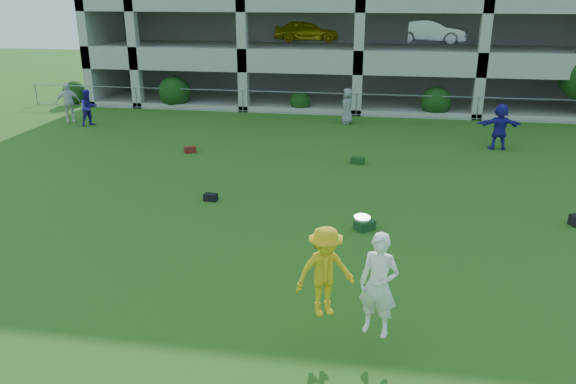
% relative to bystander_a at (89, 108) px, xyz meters
% --- Properties ---
extents(ground, '(100.00, 100.00, 0.00)m').
position_rel_bystander_a_xyz_m(ground, '(12.46, -14.68, -0.86)').
color(ground, '#235114').
rests_on(ground, ground).
extents(bystander_a, '(1.02, 1.06, 1.72)m').
position_rel_bystander_a_xyz_m(bystander_a, '(0.00, 0.00, 0.00)').
color(bystander_a, navy).
rests_on(bystander_a, ground).
extents(bystander_b, '(1.22, 1.02, 1.95)m').
position_rel_bystander_a_xyz_m(bystander_b, '(-1.33, 0.50, 0.12)').
color(bystander_b, silver).
rests_on(bystander_b, ground).
extents(bystander_c, '(0.71, 0.94, 1.71)m').
position_rel_bystander_a_xyz_m(bystander_c, '(12.11, 2.52, -0.00)').
color(bystander_c, gray).
rests_on(bystander_c, ground).
extents(bystander_d, '(1.78, 0.68, 1.88)m').
position_rel_bystander_a_xyz_m(bystander_d, '(18.51, -1.19, 0.08)').
color(bystander_d, '#28219B').
rests_on(bystander_d, ground).
extents(bag_black_b, '(0.41, 0.27, 0.22)m').
position_rel_bystander_a_xyz_m(bag_black_b, '(8.76, -8.97, -0.75)').
color(bag_black_b, black).
rests_on(bag_black_b, ground).
extents(bag_green_c, '(0.61, 0.59, 0.26)m').
position_rel_bystander_a_xyz_m(bag_green_c, '(13.51, -10.44, -0.73)').
color(bag_green_c, '#14371C').
rests_on(bag_green_c, ground).
extents(bag_red_f, '(0.53, 0.47, 0.24)m').
position_rel_bystander_a_xyz_m(bag_red_f, '(6.33, -3.85, -0.74)').
color(bag_red_f, '#602110').
rests_on(bag_red_f, ground).
extents(bag_green_g, '(0.53, 0.35, 0.25)m').
position_rel_bystander_a_xyz_m(bag_green_g, '(13.00, -4.25, -0.74)').
color(bag_green_g, '#133413').
rests_on(bag_green_g, ground).
extents(frisbee_contest, '(1.96, 1.05, 2.21)m').
position_rel_bystander_a_xyz_m(frisbee_contest, '(13.30, -15.80, 0.54)').
color(frisbee_contest, gold).
rests_on(frisbee_contest, ground).
extents(fence, '(36.06, 0.06, 1.20)m').
position_rel_bystander_a_xyz_m(fence, '(12.46, 4.32, -0.25)').
color(fence, gray).
rests_on(fence, ground).
extents(shrub_row, '(34.38, 2.52, 3.50)m').
position_rel_bystander_a_xyz_m(shrub_row, '(17.05, 5.02, 0.65)').
color(shrub_row, '#163D11').
rests_on(shrub_row, ground).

